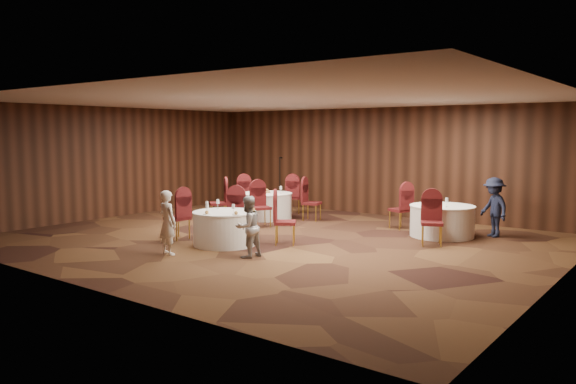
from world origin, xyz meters
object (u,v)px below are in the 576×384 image
Objects in this scene: table_main at (225,228)px; table_left at (267,206)px; woman_a at (168,223)px; woman_b at (248,227)px; man_c at (494,207)px; table_right at (442,221)px; mic_stand at (280,196)px.

table_main is 0.95× the size of table_left.
woman_b is at bearing -141.77° from woman_a.
table_main is 0.99× the size of man_c.
table_right is at bearing 159.24° from woman_b.
man_c is (6.08, 1.04, 0.33)m from table_left.
woman_a is at bearing -72.26° from mic_stand.
woman_a is 1.07× the size of woman_b.
table_right is 6.41m from woman_a.
woman_b is 0.87× the size of man_c.
man_c reaches higher than table_right.
man_c is (0.99, 0.67, 0.33)m from table_right.
man_c is (4.39, 4.54, 0.33)m from table_main.
table_right is 5.00m from woman_b.
man_c is at bearing 34.05° from table_right.
woman_b reaches higher than table_main.
table_left is 5.10m from table_right.
mic_stand is at bearing 112.15° from table_left.
man_c reaches higher than table_main.
man_c reaches higher than woman_a.
table_left is 6.17m from man_c.
woman_a is (-0.23, -1.41, 0.28)m from table_main.
woman_b is at bearing -115.75° from table_right.
mic_stand reaches higher than woman_a.
table_right is at bearing -106.99° from man_c.
table_main is 5.15m from table_right.
woman_a is 0.93× the size of man_c.
table_left is 0.97× the size of table_right.
woman_a is at bearing -99.44° from table_main.
woman_a reaches higher than table_left.
woman_b is 6.06m from man_c.
mic_stand is (-0.53, 1.29, 0.13)m from table_left.
mic_stand is (-5.61, 0.93, 0.13)m from table_right.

